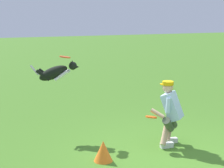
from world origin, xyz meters
name	(u,v)px	position (x,y,z in m)	size (l,w,h in m)	color
ground_plane	(175,161)	(0.00, 0.00, 0.00)	(60.00, 60.00, 0.00)	#437524
person	(170,112)	(-0.26, -0.72, 0.70)	(0.71, 0.57, 1.29)	silver
dog	(56,73)	(1.71, -2.14, 1.35)	(0.99, 0.56, 0.51)	black
frisbee_flying	(65,57)	(1.53, -1.99, 1.69)	(0.23, 0.23, 0.02)	#E24E1E
frisbee_held	(151,117)	(0.12, -0.76, 0.61)	(0.22, 0.22, 0.02)	#EE550E
training_cone	(103,151)	(1.21, -0.42, 0.19)	(0.34, 0.34, 0.38)	orange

